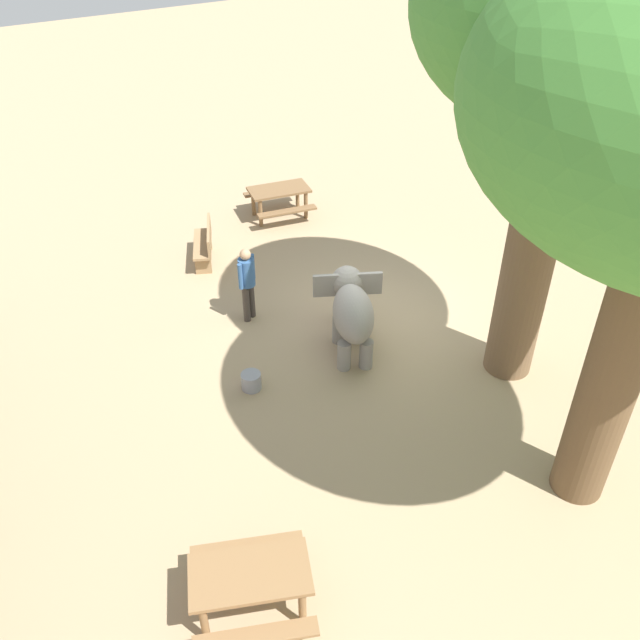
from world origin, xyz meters
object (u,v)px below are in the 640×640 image
object	(u,v)px
wooden_bench	(205,243)
elephant	(352,310)
shade_tree_secondary	(580,22)
person_handler	(247,279)
picnic_table_near	(279,196)
picnic_table_far	(251,582)
feed_bucket	(251,381)

from	to	relation	value
wooden_bench	elephant	bearing A→B (deg)	-142.15
shade_tree_secondary	wooden_bench	size ratio (longest dim) A/B	5.49
person_handler	shade_tree_secondary	distance (m)	7.24
elephant	picnic_table_near	xyz separation A→B (m)	(5.46, -1.36, -0.29)
picnic_table_near	picnic_table_far	world-z (taller)	same
feed_bucket	wooden_bench	bearing A→B (deg)	-13.10
wooden_bench	feed_bucket	size ratio (longest dim) A/B	4.01
shade_tree_secondary	picnic_table_far	world-z (taller)	shade_tree_secondary
wooden_bench	feed_bucket	distance (m)	4.60
elephant	wooden_bench	bearing A→B (deg)	39.60
person_handler	feed_bucket	bearing A→B (deg)	-55.06
elephant	picnic_table_far	bearing A→B (deg)	159.45
wooden_bench	shade_tree_secondary	bearing A→B (deg)	-128.95
elephant	shade_tree_secondary	bearing A→B (deg)	-106.73
shade_tree_secondary	picnic_table_far	xyz separation A→B (m)	(-1.94, 6.21, -5.45)
elephant	shade_tree_secondary	world-z (taller)	shade_tree_secondary
person_handler	feed_bucket	world-z (taller)	person_handler
wooden_bench	picnic_table_far	distance (m)	8.78
wooden_bench	person_handler	bearing A→B (deg)	-159.54
elephant	feed_bucket	world-z (taller)	elephant
shade_tree_secondary	feed_bucket	size ratio (longest dim) A/B	22.02
feed_bucket	picnic_table_near	bearing A→B (deg)	-32.43
elephant	person_handler	xyz separation A→B (m)	(1.85, 1.26, 0.07)
person_handler	picnic_table_far	distance (m)	6.39
elephant	picnic_table_far	size ratio (longest dim) A/B	1.01
picnic_table_near	feed_bucket	distance (m)	6.59
person_handler	picnic_table_far	size ratio (longest dim) A/B	0.84
shade_tree_secondary	feed_bucket	distance (m)	7.55
feed_bucket	picnic_table_far	bearing A→B (deg)	154.17
elephant	feed_bucket	xyz separation A→B (m)	(-0.09, 2.16, -0.72)
elephant	shade_tree_secondary	distance (m)	5.94
shade_tree_secondary	feed_bucket	world-z (taller)	shade_tree_secondary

